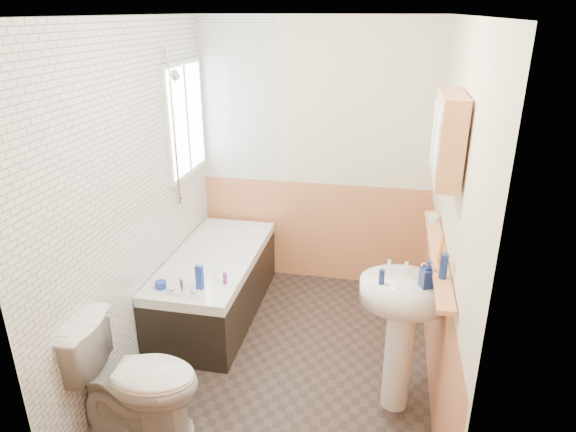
% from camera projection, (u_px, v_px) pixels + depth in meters
% --- Properties ---
extents(floor, '(2.80, 2.80, 0.00)m').
position_uv_depth(floor, '(284.00, 360.00, 3.99)').
color(floor, '#2A211E').
rests_on(floor, ground).
extents(ceiling, '(2.80, 2.80, 0.00)m').
position_uv_depth(ceiling, '(283.00, 15.00, 3.06)').
color(ceiling, white).
rests_on(ceiling, ground).
extents(wall_back, '(2.20, 0.02, 2.50)m').
position_uv_depth(wall_back, '(315.00, 157.00, 4.81)').
color(wall_back, beige).
rests_on(wall_back, ground).
extents(wall_front, '(2.20, 0.02, 2.50)m').
position_uv_depth(wall_front, '(217.00, 325.00, 2.24)').
color(wall_front, beige).
rests_on(wall_front, ground).
extents(wall_left, '(0.02, 2.80, 2.50)m').
position_uv_depth(wall_left, '(135.00, 199.00, 3.73)').
color(wall_left, beige).
rests_on(wall_left, ground).
extents(wall_right, '(0.02, 2.80, 2.50)m').
position_uv_depth(wall_right, '(451.00, 223.00, 3.32)').
color(wall_right, beige).
rests_on(wall_right, ground).
extents(wainscot_right, '(0.01, 2.80, 1.00)m').
position_uv_depth(wainscot_right, '(435.00, 321.00, 3.60)').
color(wainscot_right, '#DE8E5B').
rests_on(wainscot_right, wall_right).
extents(wainscot_back, '(2.20, 0.01, 1.00)m').
position_uv_depth(wainscot_back, '(313.00, 231.00, 5.07)').
color(wainscot_back, '#DE8E5B').
rests_on(wainscot_back, wall_back).
extents(tile_cladding_left, '(0.01, 2.80, 2.50)m').
position_uv_depth(tile_cladding_left, '(137.00, 200.00, 3.72)').
color(tile_cladding_left, white).
rests_on(tile_cladding_left, wall_left).
extents(tile_return_back, '(0.75, 0.01, 1.50)m').
position_uv_depth(tile_return_back, '(238.00, 101.00, 4.73)').
color(tile_return_back, white).
rests_on(tile_return_back, wall_back).
extents(window, '(0.03, 0.79, 0.99)m').
position_uv_depth(window, '(186.00, 119.00, 4.43)').
color(window, white).
rests_on(window, wall_left).
extents(bathtub, '(0.70, 1.59, 0.72)m').
position_uv_depth(bathtub, '(216.00, 283.00, 4.51)').
color(bathtub, black).
rests_on(bathtub, floor).
extents(shower_riser, '(0.11, 0.09, 1.29)m').
position_uv_depth(shower_riser, '(174.00, 117.00, 4.12)').
color(shower_riser, silver).
rests_on(shower_riser, wall_left).
extents(toilet, '(0.84, 0.50, 0.80)m').
position_uv_depth(toilet, '(135.00, 379.00, 3.18)').
color(toilet, white).
rests_on(toilet, floor).
extents(sink, '(0.56, 0.45, 1.08)m').
position_uv_depth(sink, '(402.00, 319.00, 3.30)').
color(sink, white).
rests_on(sink, floor).
extents(pine_shelf, '(0.10, 1.46, 0.03)m').
position_uv_depth(pine_shelf, '(438.00, 253.00, 3.33)').
color(pine_shelf, '#DE8E5B').
rests_on(pine_shelf, wall_right).
extents(medicine_cabinet, '(0.15, 0.57, 0.52)m').
position_uv_depth(medicine_cabinet, '(448.00, 138.00, 3.00)').
color(medicine_cabinet, '#DE8E5B').
rests_on(medicine_cabinet, wall_right).
extents(foam_can, '(0.05, 0.05, 0.15)m').
position_uv_depth(foam_can, '(444.00, 266.00, 2.97)').
color(foam_can, navy).
rests_on(foam_can, pine_shelf).
extents(green_bottle, '(0.05, 0.05, 0.23)m').
position_uv_depth(green_bottle, '(442.00, 247.00, 3.12)').
color(green_bottle, orange).
rests_on(green_bottle, pine_shelf).
extents(black_jar, '(0.10, 0.10, 0.05)m').
position_uv_depth(black_jar, '(434.00, 218.00, 3.79)').
color(black_jar, silver).
rests_on(black_jar, pine_shelf).
extents(soap_bottle, '(0.14, 0.20, 0.08)m').
position_uv_depth(soap_bottle, '(427.00, 281.00, 3.12)').
color(soap_bottle, navy).
rests_on(soap_bottle, sink).
extents(clear_bottle, '(0.04, 0.04, 0.10)m').
position_uv_depth(clear_bottle, '(382.00, 277.00, 3.15)').
color(clear_bottle, navy).
rests_on(clear_bottle, sink).
extents(blue_gel, '(0.06, 0.04, 0.20)m').
position_uv_depth(blue_gel, '(200.00, 277.00, 3.84)').
color(blue_gel, '#19339E').
rests_on(blue_gel, bathtub).
extents(cream_jar, '(0.11, 0.11, 0.05)m').
position_uv_depth(cream_jar, '(161.00, 285.00, 3.87)').
color(cream_jar, '#19339E').
rests_on(cream_jar, bathtub).
extents(orange_bottle, '(0.03, 0.03, 0.09)m').
position_uv_depth(orange_bottle, '(225.00, 278.00, 3.92)').
color(orange_bottle, purple).
rests_on(orange_bottle, bathtub).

